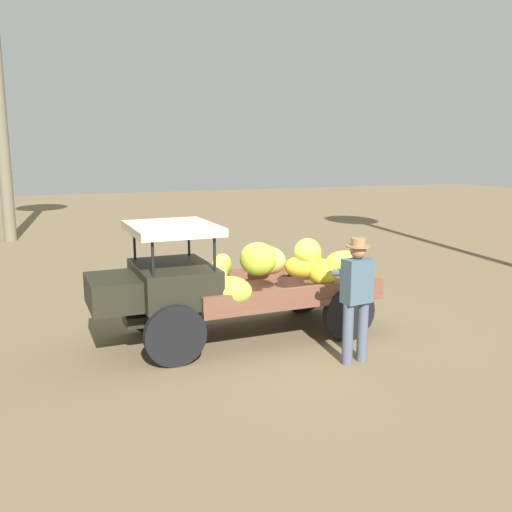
{
  "coord_description": "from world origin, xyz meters",
  "views": [
    {
      "loc": [
        3.04,
        8.19,
        2.98
      ],
      "look_at": [
        -0.05,
        0.14,
        1.3
      ],
      "focal_mm": 38.9,
      "sensor_mm": 36.0,
      "label": 1
    }
  ],
  "objects": [
    {
      "name": "farmer",
      "position": [
        -0.91,
        1.76,
        1.02
      ],
      "size": [
        0.52,
        0.48,
        1.78
      ],
      "rotation": [
        0.0,
        0.0,
        -1.44
      ],
      "color": "#505A6F",
      "rests_on": "ground"
    },
    {
      "name": "truck",
      "position": [
        0.44,
        0.2,
        0.93
      ],
      "size": [
        4.52,
        2.01,
        1.88
      ],
      "rotation": [
        0.0,
        0.0,
        0.04
      ],
      "color": "black",
      "rests_on": "ground"
    },
    {
      "name": "ground_plane",
      "position": [
        0.0,
        0.0,
        0.0
      ],
      "size": [
        60.0,
        60.0,
        0.0
      ],
      "primitive_type": "plane",
      "color": "brown"
    }
  ]
}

